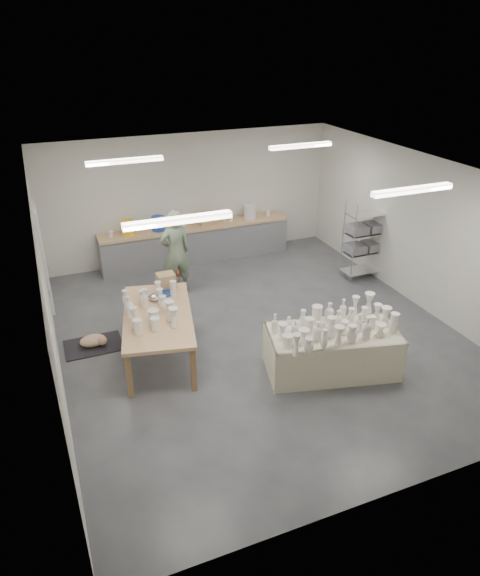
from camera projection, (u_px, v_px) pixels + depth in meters
name	position (u px, v px, depth m)	size (l,w,h in m)	color
room	(252.00, 229.00, 8.68)	(8.00, 8.02, 3.00)	#424449
back_counter	(196.00, 242.00, 12.39)	(4.60, 0.60, 1.24)	tan
wire_shelf	(364.00, 239.00, 11.39)	(0.88, 0.48, 1.80)	silver
drying_table	(332.00, 348.00, 8.35)	(2.28, 1.49, 1.12)	olive
work_table	(157.00, 311.00, 8.60)	(1.57, 2.42, 1.20)	tan
rug	(94.00, 345.00, 9.19)	(1.00, 0.70, 0.02)	black
cat	(94.00, 340.00, 9.13)	(0.50, 0.38, 0.20)	white
potter	(175.00, 252.00, 10.71)	(0.67, 0.44, 1.83)	gray
red_stool	(174.00, 274.00, 11.22)	(0.46, 0.46, 0.33)	red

